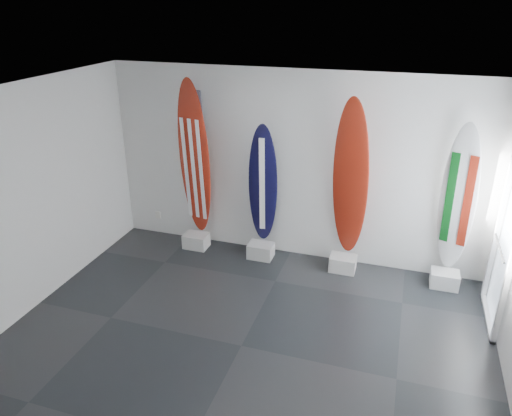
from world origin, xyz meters
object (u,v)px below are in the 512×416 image
(surfboard_usa, at_px, (194,159))
(surfboard_italy, at_px, (458,200))
(surfboard_swiss, at_px, (350,180))
(surfboard_navy, at_px, (263,185))

(surfboard_usa, xyz_separation_m, surfboard_italy, (3.99, 0.00, -0.19))
(surfboard_swiss, distance_m, surfboard_italy, 1.50)
(surfboard_usa, xyz_separation_m, surfboard_swiss, (2.50, 0.00, -0.07))
(surfboard_swiss, bearing_deg, surfboard_italy, 15.45)
(surfboard_usa, bearing_deg, surfboard_italy, 11.83)
(surfboard_navy, distance_m, surfboard_italy, 2.84)
(surfboard_usa, height_order, surfboard_italy, surfboard_usa)
(surfboard_navy, height_order, surfboard_italy, surfboard_italy)
(surfboard_italy, bearing_deg, surfboard_swiss, -159.37)
(surfboard_navy, bearing_deg, surfboard_italy, -9.34)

